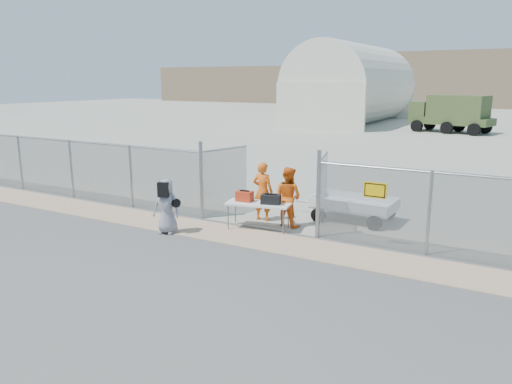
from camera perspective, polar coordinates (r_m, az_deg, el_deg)
The scene contains 13 objects.
ground at distance 13.57m, azimuth -4.19°, elevation -6.15°, with size 160.00×160.00×0.00m, color #413F3F.
tarmac_inside at distance 53.32m, azimuth 21.89°, elevation 7.08°, with size 160.00×80.00×0.01m, color #A3A391.
dirt_strip at distance 14.37m, azimuth -1.97°, elevation -5.02°, with size 44.00×1.60×0.01m, color tan.
chain_link_fence at distance 14.91m, azimuth 0.00°, elevation 0.00°, with size 40.00×0.20×2.20m, color gray, non-canonical shape.
quonset_hangar at distance 53.49m, azimuth 11.06°, elevation 12.05°, with size 9.00×18.00×8.00m, color beige, non-canonical shape.
folding_table at distance 14.92m, azimuth 0.27°, elevation -2.75°, with size 1.91×0.79×0.81m, color white, non-canonical shape.
orange_bag at distance 14.99m, azimuth -1.31°, elevation -0.49°, with size 0.48×0.32×0.30m, color red.
black_duffel at distance 14.67m, azimuth 1.71°, elevation -0.84°, with size 0.57×0.33×0.27m, color black.
security_worker_left at distance 15.71m, azimuth 0.78°, elevation 0.06°, with size 0.69×0.45×1.88m, color orange.
security_worker_right at distance 15.13m, azimuth 3.69°, elevation -0.55°, with size 0.89×0.70×1.84m, color orange.
visitor at distance 14.67m, azimuth -10.18°, elevation -1.62°, with size 0.79×0.51×1.60m, color gray.
utility_trailer at distance 16.11m, azimuth 11.11°, elevation -1.83°, with size 3.33×1.71×0.81m, color white, non-canonical shape.
military_truck at distance 45.65m, azimuth 21.46°, elevation 8.29°, with size 6.57×2.43×3.14m, color #42552A, non-canonical shape.
Camera 1 is at (7.18, -10.66, 4.37)m, focal length 35.00 mm.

